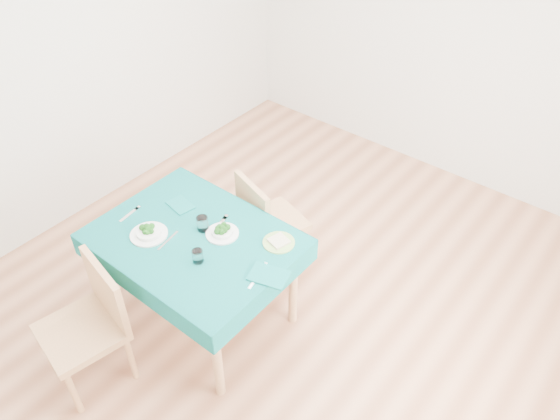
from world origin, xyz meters
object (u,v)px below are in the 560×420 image
Objects in this scene: chair_far at (274,214)px; bowl_far at (222,231)px; table at (199,279)px; bowl_near at (148,231)px; side_plate at (279,242)px; chair_near at (76,317)px.

chair_far is 4.79× the size of bowl_far.
table is 0.50m from bowl_near.
table is 5.91× the size of bowl_far.
bowl_near reaches higher than side_plate.
chair_far is at bearing 71.65° from bowl_near.
bowl_near is (-0.23, -0.16, 0.42)m from table.
side_plate is at bearing 33.80° from bowl_near.
bowl_near is at bearing 88.83° from chair_far.
chair_near is at bearing -121.41° from side_plate.
chair_far is 0.63m from side_plate.
chair_far is 0.97m from bowl_near.
table is at bearing -131.81° from bowl_far.
table is 1.23× the size of chair_far.
chair_near is at bearing -87.56° from bowl_near.
bowl_far is 0.37m from side_plate.
chair_far reaches higher than table.
side_plate is at bearing 33.45° from table.
bowl_far reaches higher than side_plate.
chair_far reaches higher than bowl_far.
chair_far is at bearing 132.29° from side_plate.
table is 0.45m from bowl_far.
chair_far is (0.06, 0.72, 0.12)m from table.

